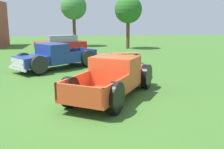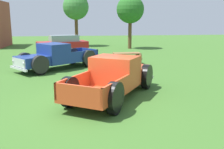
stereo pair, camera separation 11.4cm
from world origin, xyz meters
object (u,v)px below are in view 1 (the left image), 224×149
object	(u,v)px
pickup_truck_behind_left	(52,57)
sedan_distant_a	(61,43)
pickup_truck_foreground	(116,77)
oak_tree_center	(74,7)
oak_tree_east	(128,10)
picnic_table	(125,57)

from	to	relation	value
pickup_truck_behind_left	sedan_distant_a	world-z (taller)	pickup_truck_behind_left
pickup_truck_foreground	pickup_truck_behind_left	size ratio (longest dim) A/B	1.02
pickup_truck_foreground	oak_tree_center	distance (m)	20.04
pickup_truck_behind_left	oak_tree_east	distance (m)	13.12
pickup_truck_foreground	oak_tree_center	size ratio (longest dim) A/B	0.91
pickup_truck_foreground	sedan_distant_a	world-z (taller)	pickup_truck_foreground
picnic_table	pickup_truck_foreground	bearing A→B (deg)	-104.44
sedan_distant_a	oak_tree_east	distance (m)	7.68
pickup_truck_behind_left	oak_tree_east	size ratio (longest dim) A/B	0.96
pickup_truck_foreground	oak_tree_east	xyz separation A→B (m)	(3.96, 16.44, 3.20)
pickup_truck_behind_left	oak_tree_east	world-z (taller)	oak_tree_east
sedan_distant_a	oak_tree_east	size ratio (longest dim) A/B	0.92
oak_tree_east	oak_tree_center	xyz separation A→B (m)	(-5.49, 3.22, 0.37)
picnic_table	sedan_distant_a	bearing A→B (deg)	120.95
pickup_truck_behind_left	oak_tree_center	bearing A→B (deg)	84.10
pickup_truck_behind_left	oak_tree_east	xyz separation A→B (m)	(6.92, 10.68, 3.19)
pickup_truck_behind_left	oak_tree_east	bearing A→B (deg)	57.06
pickup_truck_foreground	sedan_distant_a	bearing A→B (deg)	100.88
picnic_table	oak_tree_center	world-z (taller)	oak_tree_center
oak_tree_center	sedan_distant_a	bearing A→B (deg)	-104.79
pickup_truck_foreground	picnic_table	size ratio (longest dim) A/B	2.81
sedan_distant_a	picnic_table	xyz separation A→B (m)	(4.63, -7.72, -0.31)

